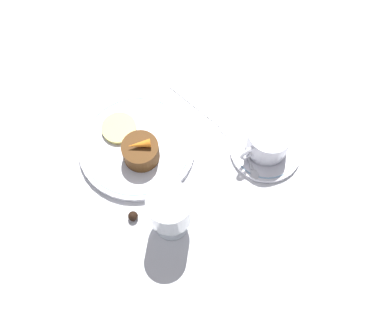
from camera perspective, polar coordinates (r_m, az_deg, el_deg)
The scene contains 11 objects.
ground_plane at distance 0.90m, azimuth -4.33°, elevation 1.85°, with size 3.00×3.00×0.00m, color white.
dinner_plate at distance 0.90m, azimuth -6.98°, elevation 2.37°, with size 0.23×0.23×0.01m.
saucer at distance 0.90m, azimuth 9.34°, elevation 1.92°, with size 0.14×0.14×0.01m.
coffee_cup at distance 0.87m, azimuth 9.63°, elevation 3.03°, with size 0.11×0.08×0.06m.
spoon at distance 0.88m, azimuth 7.12°, elevation 0.82°, with size 0.04×0.12×0.00m.
wine_glass at distance 0.76m, azimuth -2.82°, elevation -5.74°, with size 0.08×0.08×0.13m.
fork at distance 0.93m, azimuth 2.72°, elevation 5.81°, with size 0.06×0.19×0.01m.
dessert_cake at distance 0.86m, azimuth -6.38°, elevation 1.44°, with size 0.07×0.07×0.04m.
carrot_garnish at distance 0.83m, azimuth -6.58°, elevation 2.31°, with size 0.05×0.03×0.02m.
pineapple_slice at distance 0.91m, azimuth -9.24°, elevation 4.56°, with size 0.07×0.07×0.01m.
chocolate_truffle at distance 0.84m, azimuth -7.50°, elevation -6.52°, with size 0.02×0.02×0.02m.
Camera 1 is at (0.16, 0.36, 0.81)m, focal length 42.00 mm.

